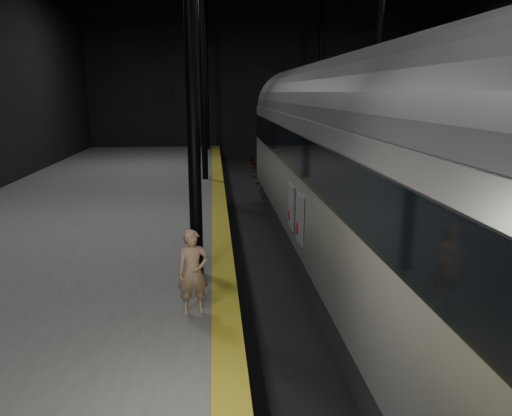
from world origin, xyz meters
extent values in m
plane|color=black|center=(0.00, 0.00, 0.00)|extent=(44.00, 44.00, 0.00)
cube|color=#545451|center=(-7.50, 0.00, 0.50)|extent=(9.00, 43.80, 1.00)
cube|color=#9A941C|center=(-3.25, 0.00, 1.00)|extent=(0.50, 43.80, 0.01)
cube|color=#3F3328|center=(-0.72, 0.00, 0.17)|extent=(0.08, 43.00, 0.14)
cube|color=#3F3328|center=(0.72, 0.00, 0.17)|extent=(0.08, 43.00, 0.14)
cube|color=black|center=(0.00, 0.00, 0.06)|extent=(2.40, 42.00, 0.12)
cylinder|color=black|center=(-3.80, -4.00, 6.00)|extent=(0.26, 0.26, 10.00)
cylinder|color=black|center=(-3.80, 8.00, 6.00)|extent=(0.26, 0.26, 10.00)
cylinder|color=black|center=(3.80, 8.00, 6.00)|extent=(0.26, 0.26, 10.00)
cylinder|color=black|center=(-3.80, 20.00, 6.00)|extent=(0.26, 0.26, 10.00)
cylinder|color=black|center=(3.80, 20.00, 6.00)|extent=(0.26, 0.26, 10.00)
cube|color=#A6A9AE|center=(0.00, -2.42, 2.65)|extent=(3.01, 20.75, 3.11)
cube|color=black|center=(0.00, -2.42, 0.70)|extent=(2.75, 20.33, 0.88)
cube|color=black|center=(0.00, -2.42, 3.37)|extent=(3.07, 20.44, 0.93)
cylinder|color=slate|center=(0.00, -2.42, 4.20)|extent=(2.95, 20.54, 2.95)
cube|color=black|center=(0.00, 4.84, 0.31)|extent=(1.87, 2.28, 0.36)
cube|color=silver|center=(-1.53, -3.46, 2.02)|extent=(0.04, 0.78, 1.09)
cube|color=silver|center=(-1.53, -2.22, 2.02)|extent=(0.04, 0.78, 1.09)
cylinder|color=#AE152D|center=(-1.55, -3.27, 1.76)|extent=(0.03, 0.27, 0.27)
cylinder|color=#AE152D|center=(-1.55, -2.03, 1.76)|extent=(0.03, 0.27, 0.27)
imported|color=tan|center=(-3.80, -5.88, 1.74)|extent=(0.60, 0.45, 1.49)
camera|label=1|loc=(-3.41, -14.04, 4.75)|focal=35.00mm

